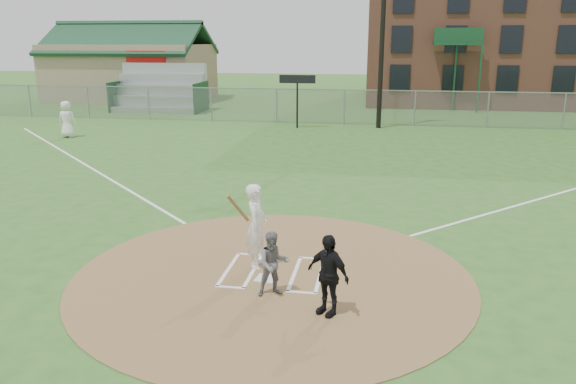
% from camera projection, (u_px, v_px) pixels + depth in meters
% --- Properties ---
extents(ground, '(140.00, 140.00, 0.00)m').
position_uv_depth(ground, '(273.00, 276.00, 11.88)').
color(ground, '#2D5E20').
rests_on(ground, ground).
extents(dirt_circle, '(8.40, 8.40, 0.02)m').
position_uv_depth(dirt_circle, '(273.00, 275.00, 11.87)').
color(dirt_circle, olive).
rests_on(dirt_circle, ground).
extents(home_plate, '(0.46, 0.46, 0.03)m').
position_uv_depth(home_plate, '(266.00, 279.00, 11.65)').
color(home_plate, silver).
rests_on(home_plate, dirt_circle).
extents(foul_line_third, '(17.04, 17.04, 0.01)m').
position_uv_depth(foul_line_third, '(90.00, 167.00, 21.86)').
color(foul_line_third, white).
rests_on(foul_line_third, ground).
extents(catcher, '(0.77, 0.69, 1.28)m').
position_uv_depth(catcher, '(273.00, 264.00, 10.80)').
color(catcher, slate).
rests_on(catcher, dirt_circle).
extents(umpire, '(0.95, 0.79, 1.51)m').
position_uv_depth(umpire, '(328.00, 275.00, 10.02)').
color(umpire, black).
rests_on(umpire, dirt_circle).
extents(ondeck_player, '(0.95, 0.66, 1.84)m').
position_uv_depth(ondeck_player, '(67.00, 119.00, 28.27)').
color(ondeck_player, white).
rests_on(ondeck_player, ground).
extents(batters_boxes, '(2.08, 1.88, 0.01)m').
position_uv_depth(batters_boxes, '(274.00, 272.00, 12.01)').
color(batters_boxes, white).
rests_on(batters_boxes, dirt_circle).
extents(batter_at_plate, '(0.72, 1.01, 1.86)m').
position_uv_depth(batter_at_plate, '(256.00, 226.00, 12.10)').
color(batter_at_plate, white).
rests_on(batter_at_plate, dirt_circle).
extents(outfield_fence, '(56.08, 0.08, 2.03)m').
position_uv_depth(outfield_fence, '(344.00, 107.00, 32.54)').
color(outfield_fence, slate).
rests_on(outfield_fence, ground).
extents(bleachers, '(6.08, 3.20, 3.20)m').
position_uv_depth(bleachers, '(159.00, 88.00, 38.44)').
color(bleachers, '#B7BABF').
rests_on(bleachers, ground).
extents(clubhouse, '(12.20, 8.71, 6.23)m').
position_uv_depth(clubhouse, '(132.00, 70.00, 45.48)').
color(clubhouse, tan).
rests_on(clubhouse, ground).
extents(brick_warehouse, '(30.00, 17.17, 15.00)m').
position_uv_depth(brick_warehouse, '(567.00, 3.00, 43.49)').
color(brick_warehouse, '#9C5943').
rests_on(brick_warehouse, ground).
extents(light_pole, '(1.20, 0.30, 12.22)m').
position_uv_depth(light_pole, '(384.00, 4.00, 29.79)').
color(light_pole, black).
rests_on(light_pole, ground).
extents(scoreboard_sign, '(2.00, 0.10, 2.93)m').
position_uv_depth(scoreboard_sign, '(297.00, 85.00, 30.86)').
color(scoreboard_sign, black).
rests_on(scoreboard_sign, ground).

